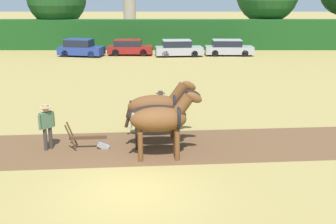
{
  "coord_description": "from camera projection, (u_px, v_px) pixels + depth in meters",
  "views": [
    {
      "loc": [
        1.11,
        -11.41,
        5.69
      ],
      "look_at": [
        1.19,
        4.69,
        1.1
      ],
      "focal_mm": 45.0,
      "sensor_mm": 36.0,
      "label": 1
    }
  ],
  "objects": [
    {
      "name": "parked_car_left",
      "position": [
        128.0,
        48.0,
        39.41
      ],
      "size": [
        4.17,
        1.9,
        1.44
      ],
      "rotation": [
        0.0,
        0.0,
        -0.02
      ],
      "color": "maroon",
      "rests_on": "ground"
    },
    {
      "name": "farmer_beside_team",
      "position": [
        159.0,
        106.0,
        18.31
      ],
      "size": [
        0.4,
        0.63,
        1.59
      ],
      "rotation": [
        0.0,
        0.0,
        0.07
      ],
      "color": "#4C4C4C",
      "rests_on": "ground"
    },
    {
      "name": "draft_horse_lead_left",
      "position": [
        160.0,
        120.0,
        14.62
      ],
      "size": [
        2.67,
        1.08,
        2.47
      ],
      "rotation": [
        0.0,
        0.0,
        0.08
      ],
      "color": "brown",
      "rests_on": "ground"
    },
    {
      "name": "farmer_at_plow",
      "position": [
        45.0,
        123.0,
        15.53
      ],
      "size": [
        0.48,
        0.53,
        1.74
      ],
      "rotation": [
        0.0,
        0.0,
        -0.72
      ],
      "color": "#38332D",
      "rests_on": "ground"
    },
    {
      "name": "parked_car_far_left",
      "position": [
        79.0,
        48.0,
        38.6
      ],
      "size": [
        4.32,
        2.52,
        1.58
      ],
      "rotation": [
        0.0,
        0.0,
        -0.2
      ],
      "color": "navy",
      "rests_on": "ground"
    },
    {
      "name": "ground_plane",
      "position": [
        129.0,
        191.0,
        12.53
      ],
      "size": [
        240.0,
        240.0,
        0.0
      ],
      "primitive_type": "plane",
      "color": "#998447"
    },
    {
      "name": "hedgerow",
      "position": [
        155.0,
        34.0,
        43.34
      ],
      "size": [
        78.72,
        1.91,
        3.01
      ],
      "primitive_type": "cube",
      "color": "#194719",
      "rests_on": "ground"
    },
    {
      "name": "plow",
      "position": [
        90.0,
        141.0,
        15.79
      ],
      "size": [
        1.63,
        0.49,
        1.13
      ],
      "rotation": [
        0.0,
        0.0,
        0.08
      ],
      "color": "#4C331E",
      "rests_on": "ground"
    },
    {
      "name": "draft_horse_lead_right",
      "position": [
        158.0,
        115.0,
        15.75
      ],
      "size": [
        2.93,
        1.03,
        2.3
      ],
      "rotation": [
        0.0,
        0.0,
        0.08
      ],
      "color": "black",
      "rests_on": "ground"
    },
    {
      "name": "draft_horse_trail_left",
      "position": [
        156.0,
        106.0,
        16.8
      ],
      "size": [
        2.88,
        1.14,
        2.39
      ],
      "rotation": [
        0.0,
        0.0,
        0.08
      ],
      "color": "brown",
      "rests_on": "ground"
    },
    {
      "name": "parked_car_center_left",
      "position": [
        176.0,
        48.0,
        38.68
      ],
      "size": [
        4.42,
        2.2,
        1.5
      ],
      "rotation": [
        0.0,
        0.0,
        0.09
      ],
      "color": "#9E9EA8",
      "rests_on": "ground"
    },
    {
      "name": "plowed_furrow_strip",
      "position": [
        27.0,
        151.0,
        15.68
      ],
      "size": [
        32.09,
        6.3,
        0.01
      ],
      "primitive_type": "cube",
      "rotation": [
        0.0,
        0.0,
        0.08
      ],
      "color": "brown",
      "rests_on": "ground"
    },
    {
      "name": "parked_car_center",
      "position": [
        226.0,
        48.0,
        39.2
      ],
      "size": [
        4.45,
        1.9,
        1.47
      ],
      "rotation": [
        0.0,
        0.0,
        -0.02
      ],
      "color": "#9E9EA8",
      "rests_on": "ground"
    }
  ]
}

